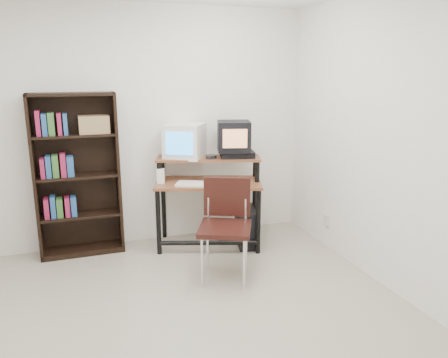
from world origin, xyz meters
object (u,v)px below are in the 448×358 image
object	(u,v)px
crt_monitor	(185,141)
school_chair	(226,218)
pc_tower	(246,226)
bookshelf	(77,173)
crt_tv	(234,136)
computer_desk	(209,186)

from	to	relation	value
crt_monitor	school_chair	world-z (taller)	crt_monitor
pc_tower	bookshelf	world-z (taller)	bookshelf
school_chair	bookshelf	size ratio (longest dim) A/B	0.55
crt_tv	pc_tower	distance (m)	1.02
crt_monitor	school_chair	bearing A→B (deg)	-50.67
computer_desk	bookshelf	distance (m)	1.39
bookshelf	crt_tv	bearing A→B (deg)	-8.23
crt_monitor	pc_tower	xyz separation A→B (m)	(0.60, -0.35, -0.95)
bookshelf	pc_tower	bearing A→B (deg)	-12.56
crt_tv	bookshelf	distance (m)	1.70
computer_desk	bookshelf	xyz separation A→B (m)	(-1.36, 0.24, 0.19)
school_chair	crt_monitor	bearing A→B (deg)	121.97
school_chair	bookshelf	distance (m)	1.67
computer_desk	school_chair	xyz separation A→B (m)	(-0.07, -0.79, -0.10)
crt_monitor	crt_tv	bearing A→B (deg)	10.18
computer_desk	pc_tower	size ratio (longest dim) A/B	2.79
computer_desk	crt_monitor	world-z (taller)	crt_monitor
school_chair	pc_tower	bearing A→B (deg)	78.59
computer_desk	crt_monitor	bearing A→B (deg)	152.20
crt_tv	bookshelf	bearing A→B (deg)	-172.05
computer_desk	pc_tower	distance (m)	0.63
crt_monitor	pc_tower	size ratio (longest dim) A/B	1.21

